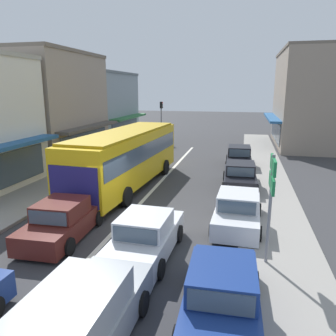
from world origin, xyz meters
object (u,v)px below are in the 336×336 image
at_px(parked_sedan_kerb_front, 222,295).
at_px(pedestrian_with_handbag_near, 54,172).
at_px(parked_sedan_kerb_third, 240,176).
at_px(pedestrian_browsing_midblock, 79,167).
at_px(traffic_light_downstreet, 161,115).
at_px(wagon_behind_bus_mid, 80,322).
at_px(sedan_behind_bus_near, 146,237).
at_px(parked_hatchback_kerb_rear, 239,157).
at_px(directional_road_sign, 272,184).
at_px(parked_sedan_kerb_second, 238,211).
at_px(sedan_queue_far_back, 63,221).
at_px(city_bus, 127,155).

relative_size(parked_sedan_kerb_front, pedestrian_with_handbag_near, 2.61).
relative_size(parked_sedan_kerb_third, pedestrian_browsing_midblock, 2.61).
height_order(parked_sedan_kerb_third, pedestrian_browsing_midblock, pedestrian_browsing_midblock).
height_order(traffic_light_downstreet, pedestrian_with_handbag_near, traffic_light_downstreet).
distance_m(wagon_behind_bus_mid, traffic_light_downstreet, 28.92).
bearing_deg(wagon_behind_bus_mid, traffic_light_downstreet, 100.94).
height_order(sedan_behind_bus_near, parked_hatchback_kerb_rear, parked_hatchback_kerb_rear).
distance_m(parked_sedan_kerb_front, traffic_light_downstreet, 27.95).
xyz_separation_m(parked_sedan_kerb_front, parked_sedan_kerb_third, (0.20, 11.32, 0.00)).
height_order(traffic_light_downstreet, directional_road_sign, traffic_light_downstreet).
bearing_deg(parked_sedan_kerb_second, parked_hatchback_kerb_rear, 91.03).
xyz_separation_m(sedan_behind_bus_near, parked_sedan_kerb_front, (2.71, -2.64, 0.00)).
relative_size(wagon_behind_bus_mid, pedestrian_with_handbag_near, 2.78).
height_order(parked_sedan_kerb_second, pedestrian_with_handbag_near, pedestrian_with_handbag_near).
bearing_deg(wagon_behind_bus_mid, sedan_queue_far_back, 123.81).
height_order(parked_hatchback_kerb_rear, pedestrian_browsing_midblock, pedestrian_browsing_midblock).
bearing_deg(sedan_queue_far_back, pedestrian_browsing_midblock, 113.16).
relative_size(parked_sedan_kerb_front, pedestrian_browsing_midblock, 2.61).
xyz_separation_m(sedan_behind_bus_near, directional_road_sign, (3.92, 0.24, 2.04)).
distance_m(city_bus, parked_sedan_kerb_second, 7.69).
relative_size(sedan_behind_bus_near, wagon_behind_bus_mid, 0.94).
bearing_deg(parked_sedan_kerb_third, city_bus, -168.24).
xyz_separation_m(sedan_queue_far_back, pedestrian_browsing_midblock, (-2.77, 6.47, 0.40)).
relative_size(parked_sedan_kerb_third, pedestrian_with_handbag_near, 2.61).
distance_m(parked_sedan_kerb_front, directional_road_sign, 3.73).
distance_m(sedan_behind_bus_near, parked_sedan_kerb_second, 4.30).
distance_m(parked_hatchback_kerb_rear, directional_road_sign, 13.94).
xyz_separation_m(parked_sedan_kerb_front, directional_road_sign, (1.21, 2.87, 2.04)).
distance_m(sedan_queue_far_back, parked_hatchback_kerb_rear, 14.72).
distance_m(city_bus, sedan_behind_bus_near, 8.20).
bearing_deg(directional_road_sign, city_bus, 135.51).
bearing_deg(wagon_behind_bus_mid, directional_road_sign, 48.78).
distance_m(parked_sedan_kerb_second, traffic_light_downstreet, 22.61).
height_order(parked_sedan_kerb_third, directional_road_sign, directional_road_sign).
relative_size(wagon_behind_bus_mid, parked_sedan_kerb_front, 1.07).
bearing_deg(sedan_behind_bus_near, sedan_queue_far_back, 169.81).
distance_m(parked_sedan_kerb_front, pedestrian_with_handbag_near, 12.79).
bearing_deg(parked_hatchback_kerb_rear, parked_sedan_kerb_third, -88.12).
distance_m(city_bus, pedestrian_browsing_midblock, 2.97).
relative_size(sedan_behind_bus_near, parked_sedan_kerb_third, 1.00).
distance_m(parked_sedan_kerb_front, parked_sedan_kerb_second, 5.78).
height_order(parked_sedan_kerb_third, traffic_light_downstreet, traffic_light_downstreet).
height_order(wagon_behind_bus_mid, parked_sedan_kerb_third, wagon_behind_bus_mid).
distance_m(sedan_behind_bus_near, parked_sedan_kerb_front, 3.78).
height_order(parked_sedan_kerb_front, parked_sedan_kerb_third, same).
height_order(sedan_queue_far_back, parked_sedan_kerb_front, same).
height_order(sedan_behind_bus_near, wagon_behind_bus_mid, wagon_behind_bus_mid).
xyz_separation_m(city_bus, parked_sedan_kerb_second, (6.29, -4.25, -1.22)).
xyz_separation_m(parked_hatchback_kerb_rear, directional_road_sign, (1.18, -13.75, 1.99)).
height_order(parked_sedan_kerb_second, traffic_light_downstreet, traffic_light_downstreet).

